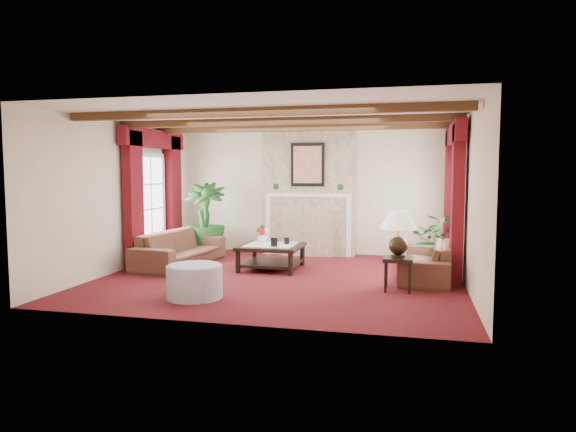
% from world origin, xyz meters
% --- Properties ---
extents(floor, '(6.00, 6.00, 0.00)m').
position_xyz_m(floor, '(0.00, 0.00, 0.00)').
color(floor, '#410B0E').
rests_on(floor, ground).
extents(ceiling, '(6.00, 6.00, 0.00)m').
position_xyz_m(ceiling, '(0.00, 0.00, 2.70)').
color(ceiling, white).
rests_on(ceiling, floor).
extents(back_wall, '(6.00, 0.02, 2.70)m').
position_xyz_m(back_wall, '(0.00, 2.75, 1.35)').
color(back_wall, beige).
rests_on(back_wall, ground).
extents(left_wall, '(0.02, 5.50, 2.70)m').
position_xyz_m(left_wall, '(-3.00, 0.00, 1.35)').
color(left_wall, beige).
rests_on(left_wall, ground).
extents(right_wall, '(0.02, 5.50, 2.70)m').
position_xyz_m(right_wall, '(3.00, 0.00, 1.35)').
color(right_wall, beige).
rests_on(right_wall, ground).
extents(ceiling_beams, '(6.00, 3.00, 0.12)m').
position_xyz_m(ceiling_beams, '(0.00, 0.00, 2.64)').
color(ceiling_beams, '#372311').
rests_on(ceiling_beams, ceiling).
extents(fireplace, '(2.00, 0.52, 2.70)m').
position_xyz_m(fireplace, '(0.00, 2.55, 2.70)').
color(fireplace, tan).
rests_on(fireplace, ground).
extents(french_door_left, '(0.10, 1.10, 2.16)m').
position_xyz_m(french_door_left, '(-2.97, 1.00, 2.13)').
color(french_door_left, white).
rests_on(french_door_left, ground).
extents(french_door_right, '(0.10, 1.10, 2.16)m').
position_xyz_m(french_door_right, '(2.97, 1.00, 2.13)').
color(french_door_right, white).
rests_on(french_door_right, ground).
extents(curtains_left, '(0.20, 2.40, 2.55)m').
position_xyz_m(curtains_left, '(-2.86, 1.00, 2.55)').
color(curtains_left, '#4E0A14').
rests_on(curtains_left, ground).
extents(curtains_right, '(0.20, 2.40, 2.55)m').
position_xyz_m(curtains_right, '(2.86, 1.00, 2.55)').
color(curtains_right, '#4E0A14').
rests_on(curtains_right, ground).
extents(sofa_left, '(2.35, 1.08, 0.87)m').
position_xyz_m(sofa_left, '(-2.18, 0.68, 0.43)').
color(sofa_left, '#360E15').
rests_on(sofa_left, ground).
extents(sofa_right, '(2.14, 0.91, 0.80)m').
position_xyz_m(sofa_right, '(2.43, 0.58, 0.40)').
color(sofa_right, '#360E15').
rests_on(sofa_right, ground).
extents(potted_palm, '(1.56, 1.95, 0.88)m').
position_xyz_m(potted_palm, '(-2.16, 1.89, 0.44)').
color(potted_palm, black).
rests_on(potted_palm, ground).
extents(small_plant, '(1.30, 1.36, 0.78)m').
position_xyz_m(small_plant, '(2.59, 1.73, 0.39)').
color(small_plant, black).
rests_on(small_plant, ground).
extents(coffee_table, '(1.12, 1.12, 0.45)m').
position_xyz_m(coffee_table, '(-0.35, 0.69, 0.23)').
color(coffee_table, black).
rests_on(coffee_table, ground).
extents(side_table, '(0.48, 0.48, 0.51)m').
position_xyz_m(side_table, '(1.97, -0.53, 0.26)').
color(side_table, black).
rests_on(side_table, ground).
extents(ottoman, '(0.80, 0.80, 0.47)m').
position_xyz_m(ottoman, '(-0.85, -1.66, 0.23)').
color(ottoman, '#9D95A9').
rests_on(ottoman, ground).
extents(table_lamp, '(0.57, 0.57, 0.72)m').
position_xyz_m(table_lamp, '(1.97, -0.53, 0.87)').
color(table_lamp, black).
rests_on(table_lamp, side_table).
extents(flower_vase, '(0.20, 0.20, 0.19)m').
position_xyz_m(flower_vase, '(-0.62, 1.01, 0.55)').
color(flower_vase, silver).
rests_on(flower_vase, coffee_table).
extents(book, '(0.22, 0.20, 0.27)m').
position_xyz_m(book, '(-0.09, 0.48, 0.59)').
color(book, black).
rests_on(book, coffee_table).
extents(photo_frame_a, '(0.13, 0.06, 0.17)m').
position_xyz_m(photo_frame_a, '(-0.23, 0.42, 0.54)').
color(photo_frame_a, black).
rests_on(photo_frame_a, coffee_table).
extents(photo_frame_b, '(0.11, 0.06, 0.14)m').
position_xyz_m(photo_frame_b, '(-0.07, 0.74, 0.52)').
color(photo_frame_b, black).
rests_on(photo_frame_b, coffee_table).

